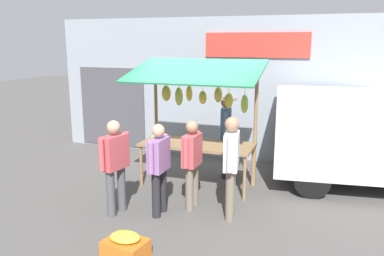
{
  "coord_description": "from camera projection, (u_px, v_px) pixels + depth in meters",
  "views": [
    {
      "loc": [
        -2.43,
        7.05,
        2.84
      ],
      "look_at": [
        0.0,
        0.3,
        1.25
      ],
      "focal_mm": 36.84,
      "sensor_mm": 36.0,
      "label": 1
    }
  ],
  "objects": [
    {
      "name": "parked_van",
      "position": [
        384.0,
        132.0,
        7.58
      ],
      "size": [
        4.6,
        2.4,
        1.88
      ],
      "rotation": [
        0.0,
        0.0,
        0.13
      ],
      "color": "silver",
      "rests_on": "ground"
    },
    {
      "name": "shopper_in_striped_shirt",
      "position": [
        231.0,
        160.0,
        6.31
      ],
      "size": [
        0.3,
        0.7,
        1.68
      ],
      "rotation": [
        0.0,
        0.0,
        -1.41
      ],
      "color": "#726656",
      "rests_on": "ground"
    },
    {
      "name": "shopper_with_ponytail",
      "position": [
        115.0,
        161.0,
        6.44
      ],
      "size": [
        0.32,
        0.67,
        1.6
      ],
      "rotation": [
        0.0,
        0.0,
        -1.78
      ],
      "color": "#4C4C51",
      "rests_on": "ground"
    },
    {
      "name": "produce_crate_near",
      "position": [
        126.0,
        246.0,
        5.26
      ],
      "size": [
        0.61,
        0.5,
        0.35
      ],
      "color": "#D1661E",
      "rests_on": "ground"
    },
    {
      "name": "shopper_in_grey_tee",
      "position": [
        192.0,
        159.0,
        6.7
      ],
      "size": [
        0.23,
        0.67,
        1.54
      ],
      "rotation": [
        0.0,
        0.0,
        -1.58
      ],
      "color": "#726656",
      "rests_on": "ground"
    },
    {
      "name": "shopper_with_shopping_bag",
      "position": [
        159.0,
        164.0,
        6.43
      ],
      "size": [
        0.22,
        0.67,
        1.54
      ],
      "rotation": [
        0.0,
        0.0,
        -1.58
      ],
      "color": "#232328",
      "rests_on": "ground"
    },
    {
      "name": "ground_plane",
      "position": [
        197.0,
        186.0,
        7.9
      ],
      "size": [
        40.0,
        40.0,
        0.0
      ],
      "primitive_type": "plane",
      "color": "#514F4C"
    },
    {
      "name": "vendor_with_sunhat",
      "position": [
        226.0,
        129.0,
        8.24
      ],
      "size": [
        0.45,
        0.71,
        1.72
      ],
      "rotation": [
        0.0,
        0.0,
        1.81
      ],
      "color": "#232328",
      "rests_on": "ground"
    },
    {
      "name": "market_stall",
      "position": [
        197.0,
        109.0,
        7.61
      ],
      "size": [
        2.5,
        1.46,
        2.5
      ],
      "color": "olive",
      "rests_on": "ground"
    },
    {
      "name": "street_backdrop",
      "position": [
        225.0,
        89.0,
        9.57
      ],
      "size": [
        9.0,
        0.3,
        3.4
      ],
      "color": "#8C939E",
      "rests_on": "ground"
    }
  ]
}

